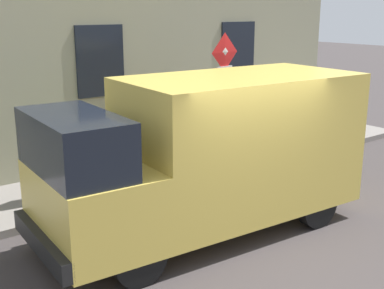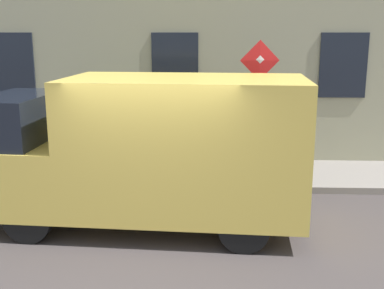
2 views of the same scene
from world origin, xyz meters
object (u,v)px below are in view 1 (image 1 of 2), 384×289
sign_post_stacked (224,84)px  pedestrian (56,149)px  litter_bin (93,176)px  delivery_van (210,152)px  bicycle_blue (163,145)px  bicycle_red (123,153)px

sign_post_stacked → pedestrian: sign_post_stacked is taller
pedestrian → litter_bin: 0.85m
pedestrian → delivery_van: bearing=-169.8°
bicycle_blue → litter_bin: bearing=26.2°
delivery_van → litter_bin: delivery_van is taller
bicycle_red → litter_bin: size_ratio=1.91×
delivery_van → bicycle_red: bearing=-91.8°
sign_post_stacked → delivery_van: sign_post_stacked is taller
sign_post_stacked → bicycle_blue: size_ratio=1.63×
delivery_van → bicycle_blue: 3.66m
bicycle_red → pedestrian: size_ratio=1.00×
delivery_van → pedestrian: size_ratio=3.17×
bicycle_blue → bicycle_red: bearing=-1.3°
sign_post_stacked → litter_bin: bearing=87.3°
sign_post_stacked → litter_bin: 3.30m
delivery_van → bicycle_red: size_ratio=3.17×
sign_post_stacked → bicycle_blue: sign_post_stacked is taller
delivery_van → bicycle_blue: bearing=-108.8°
pedestrian → bicycle_red: bearing=-88.0°
delivery_van → litter_bin: size_ratio=6.05×
delivery_van → bicycle_red: 3.41m
delivery_van → litter_bin: bearing=-59.9°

